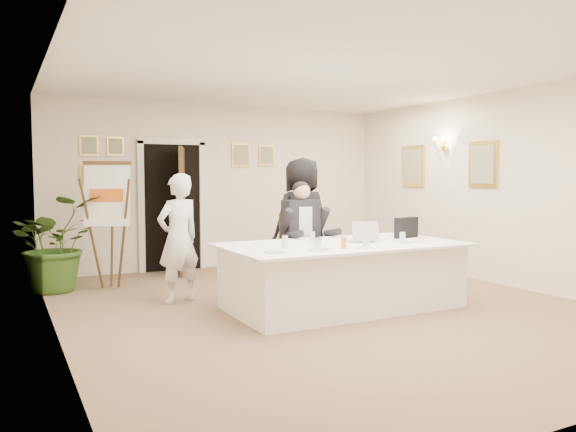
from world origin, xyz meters
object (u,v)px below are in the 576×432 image
Objects in this scene: seated_man at (303,236)px; laptop_bag at (406,228)px; laptop at (360,230)px; paper_stack at (410,241)px; steel_jug at (317,242)px; flip_chart at (109,232)px; oj_glass at (344,243)px; potted_palm at (56,243)px; conference_table at (343,275)px; standing_woman at (302,220)px; standing_man at (178,238)px.

laptop_bag is at bearing -30.24° from seated_man.
laptop is 0.79m from laptop_bag.
steel_jug is (-1.24, 0.11, 0.04)m from paper_stack.
flip_chart reaches higher than oj_glass.
potted_palm is 11.95× the size of steel_jug.
seated_man is 1.38m from laptop_bag.
conference_table is 1.64× the size of flip_chart.
laptop_bag is at bearing -31.82° from potted_palm.
standing_woman is 16.81× the size of steel_jug.
standing_woman reaches higher than laptop.
standing_man is at bearing 9.14° from standing_woman.
potted_palm is (-0.68, 0.20, -0.15)m from flip_chart.
standing_man is 4.58× the size of laptop.
laptop_bag is 0.50m from paper_stack.
steel_jug is (1.83, -2.60, 0.02)m from flip_chart.
steel_jug is (-0.72, -0.21, -0.08)m from laptop.
laptop_bag is (4.02, -2.50, 0.25)m from potted_palm.
seated_man is at bearing 58.47° from standing_woman.
conference_table is 1.19m from laptop_bag.
flip_chart is 15.82× the size of steel_jug.
seated_man is at bearing 79.05° from oj_glass.
standing_woman reaches higher than paper_stack.
oj_glass is at bearing -121.81° from conference_table.
flip_chart is at bearing -16.13° from potted_palm.
flip_chart is at bearing 133.09° from conference_table.
laptop is at bearing -42.99° from flip_chart.
standing_man is 4.24× the size of laptop_bag.
paper_stack is at bearing -16.04° from laptop.
conference_table is 1.78× the size of standing_man.
standing_woman is at bearing 78.21° from conference_table.
laptop is 3.19× the size of steel_jug.
standing_man is at bearing 149.49° from paper_stack.
seated_man is at bearing 156.18° from standing_man.
oj_glass reaches higher than steel_jug.
standing_woman is (0.34, 1.64, 0.53)m from conference_table.
laptop is at bearing 10.51° from conference_table.
paper_stack is at bearing 130.83° from standing_man.
flip_chart is 0.72m from potted_palm.
laptop_bag is (0.72, -1.50, -0.02)m from standing_woman.
laptop_bag reaches higher than oj_glass.
steel_jug is (-1.51, -0.30, -0.08)m from laptop_bag.
oj_glass reaches higher than conference_table.
oj_glass is at bearing -171.94° from paper_stack.
conference_table is 2.08m from standing_man.
standing_man reaches higher than seated_man.
laptop_bag is at bearing 11.14° from steel_jug.
standing_woman is at bearing 103.41° from paper_stack.
laptop_bag is at bearing -34.52° from flip_chart.
conference_table is 3.97m from potted_palm.
steel_jug is at bearing 62.60° from standing_woman.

